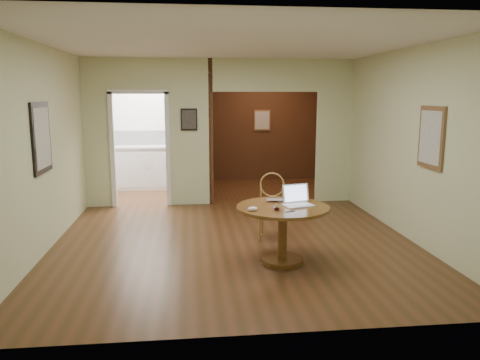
{
  "coord_description": "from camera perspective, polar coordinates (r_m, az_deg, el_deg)",
  "views": [
    {
      "loc": [
        -0.62,
        -6.18,
        2.03
      ],
      "look_at": [
        0.04,
        -0.2,
        0.94
      ],
      "focal_mm": 35.0,
      "sensor_mm": 36.0,
      "label": 1
    }
  ],
  "objects": [
    {
      "name": "wine_glass",
      "position": [
        5.49,
        4.49,
        -3.25
      ],
      "size": [
        0.08,
        0.08,
        0.09
      ],
      "primitive_type": null,
      "color": "white",
      "rests_on": "dining_table"
    },
    {
      "name": "kitchen_cabinet",
      "position": [
        10.53,
        -10.23,
        1.57
      ],
      "size": [
        2.06,
        0.6,
        0.94
      ],
      "color": "white",
      "rests_on": "ground"
    },
    {
      "name": "dining_table",
      "position": [
        5.76,
        5.23,
        -4.96
      ],
      "size": [
        1.13,
        1.13,
        0.71
      ],
      "rotation": [
        0.0,
        0.0,
        0.1
      ],
      "color": "brown",
      "rests_on": "ground"
    },
    {
      "name": "closed_laptop",
      "position": [
        5.92,
        5.07,
        -2.57
      ],
      "size": [
        0.38,
        0.25,
        0.03
      ],
      "primitive_type": "imported",
      "rotation": [
        0.0,
        0.0,
        -0.04
      ],
      "color": "#BABABF",
      "rests_on": "dining_table"
    },
    {
      "name": "pen",
      "position": [
        5.45,
        6.1,
        -3.82
      ],
      "size": [
        0.13,
        0.05,
        0.01
      ],
      "primitive_type": "cylinder",
      "rotation": [
        0.0,
        1.57,
        0.33
      ],
      "color": "navy",
      "rests_on": "dining_table"
    },
    {
      "name": "grocery_bag",
      "position": [
        10.43,
        -6.34,
        4.91
      ],
      "size": [
        0.33,
        0.31,
        0.27
      ],
      "primitive_type": "ellipsoid",
      "rotation": [
        0.0,
        0.0,
        -0.37
      ],
      "color": "#BAAE88",
      "rests_on": "kitchen_cabinet"
    },
    {
      "name": "room_shell",
      "position": [
        9.31,
        -5.4,
        5.62
      ],
      "size": [
        5.2,
        7.5,
        5.0
      ],
      "color": "white",
      "rests_on": "ground"
    },
    {
      "name": "open_laptop",
      "position": [
        5.78,
        6.97,
        -2.39
      ],
      "size": [
        0.4,
        0.38,
        0.25
      ],
      "rotation": [
        0.0,
        0.0,
        0.26
      ],
      "color": "white",
      "rests_on": "dining_table"
    },
    {
      "name": "chair",
      "position": [
        6.74,
        3.83,
        -2.7
      ],
      "size": [
        0.49,
        0.49,
        0.94
      ],
      "rotation": [
        0.0,
        0.0,
        -0.29
      ],
      "color": "#AA823C",
      "rests_on": "ground"
    },
    {
      "name": "floor",
      "position": [
        6.54,
        -0.58,
        -7.84
      ],
      "size": [
        5.0,
        5.0,
        0.0
      ],
      "primitive_type": "plane",
      "color": "#452B13",
      "rests_on": "ground"
    },
    {
      "name": "mouse",
      "position": [
        5.45,
        1.56,
        -3.53
      ],
      "size": [
        0.12,
        0.07,
        0.05
      ],
      "primitive_type": "ellipsoid",
      "rotation": [
        0.0,
        0.0,
        0.04
      ],
      "color": "white",
      "rests_on": "dining_table"
    }
  ]
}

